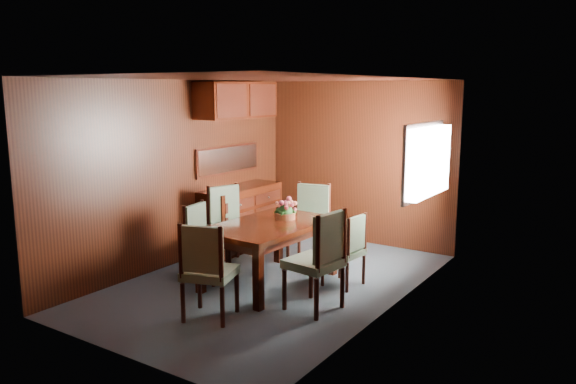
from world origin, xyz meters
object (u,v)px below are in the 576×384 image
Objects in this scene: dining_table at (269,232)px; sideboard at (241,217)px; chair_left_near at (203,237)px; chair_head at (207,266)px; chair_right_near at (320,255)px; flower_centerpiece at (285,209)px.

sideboard is at bearing 143.53° from dining_table.
chair_head is at bearing 34.38° from chair_left_near.
sideboard is at bearing 63.72° from chair_right_near.
flower_centerpiece reaches higher than sideboard.
dining_table is 0.83m from chair_left_near.
dining_table is at bearing 77.24° from chair_head.
chair_right_near reaches higher than sideboard.
flower_centerpiece is at bearing -30.44° from sideboard.
sideboard is 1.62m from dining_table.
dining_table is 6.19× the size of flower_centerpiece.
flower_centerpiece is at bearing 117.10° from chair_left_near.
dining_table is 1.60× the size of chair_head.
sideboard reaches higher than dining_table.
flower_centerpiece is at bearing 59.73° from chair_right_near.
chair_right_near reaches higher than dining_table.
flower_centerpiece is (-0.89, 0.68, 0.26)m from chair_right_near.
chair_left_near is 3.58× the size of flower_centerpiece.
chair_head is at bearing 143.11° from chair_right_near.
chair_head is (-0.81, -0.83, -0.04)m from chair_right_near.
chair_head reaches higher than flower_centerpiece.
chair_right_near is at bearing -20.25° from dining_table.
chair_left_near reaches higher than dining_table.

